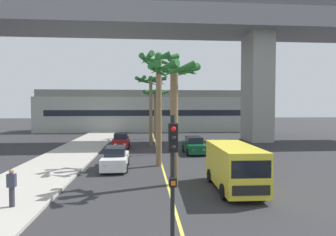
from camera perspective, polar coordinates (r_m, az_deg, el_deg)
The scene contains 15 objects.
sidewalk_left at distance 19.23m, azimuth -25.54°, elevation -10.99°, with size 4.80×80.00×0.15m, color #ADA89E.
lane_stripe_center at distance 25.90m, azimuth -1.84°, elevation -7.52°, with size 0.14×56.00×0.01m, color #DBCC4C.
bridge_overpass at distance 36.91m, azimuth -0.46°, elevation 17.73°, with size 69.39×8.00×17.92m.
pier_building_backdrop at distance 52.05m, azimuth -3.32°, elevation 1.38°, with size 39.83×8.04×7.29m.
car_queue_front at distance 27.03m, azimuth 5.27°, elevation -5.58°, with size 1.90×4.13×1.56m.
car_queue_second at distance 20.62m, azimuth -10.56°, elevation -8.08°, with size 1.88×4.12×1.56m.
car_queue_third at distance 31.00m, azimuth -9.48°, elevation -4.58°, with size 1.93×4.15×1.56m.
delivery_van at distance 15.60m, azimuth 13.21°, elevation -9.36°, with size 2.26×5.30×2.36m.
traffic_light_median_near at distance 7.71m, azimuth 0.98°, elevation -10.51°, with size 0.24×0.37×4.20m.
traffic_light_median_far at distance 26.21m, azimuth -1.60°, elevation -1.43°, with size 0.24×0.37×4.20m.
palm_tree_near_median at distance 21.08m, azimuth -1.86°, elevation 8.09°, with size 3.02×3.10×8.43m.
palm_tree_mid_median at distance 32.46m, azimuth -3.48°, elevation 6.04°, with size 3.66×3.70×7.92m.
palm_tree_far_median at distance 15.89m, azimuth 1.25°, elevation 6.29°, with size 3.04×3.02×6.99m.
palm_tree_farthest_median at distance 38.98m, azimuth -2.60°, elevation 4.16°, with size 3.56×3.63×6.82m.
pedestrian_far_along at distance 14.06m, azimuth -29.02°, elevation -12.10°, with size 0.34×0.22×1.62m.
Camera 1 is at (-1.28, -1.49, 4.42)m, focal length 30.19 mm.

